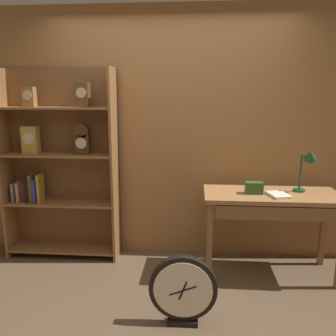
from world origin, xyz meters
name	(u,v)px	position (x,y,z in m)	size (l,w,h in m)	color
ground_plane	(160,329)	(0.00, 0.00, 0.00)	(10.00, 10.00, 0.00)	brown
back_wood_panel	(173,135)	(0.00, 1.36, 1.30)	(4.80, 0.05, 2.60)	#9E6B3D
bookshelf	(59,165)	(-1.18, 1.18, 0.99)	(1.19, 0.30, 1.98)	brown
workbench	(272,205)	(0.96, 0.89, 0.71)	(1.26, 0.56, 0.81)	#9E6B3D
desk_lamp	(308,162)	(1.28, 0.97, 1.11)	(0.20, 0.20, 0.43)	#1E472D
toolbox_small	(254,188)	(0.79, 0.90, 0.87)	(0.16, 0.09, 0.11)	#2D5123
open_repair_manual	(279,195)	(1.00, 0.82, 0.83)	(0.16, 0.22, 0.03)	silver
round_clock_large	(183,290)	(0.17, 0.08, 0.28)	(0.51, 0.11, 0.55)	black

